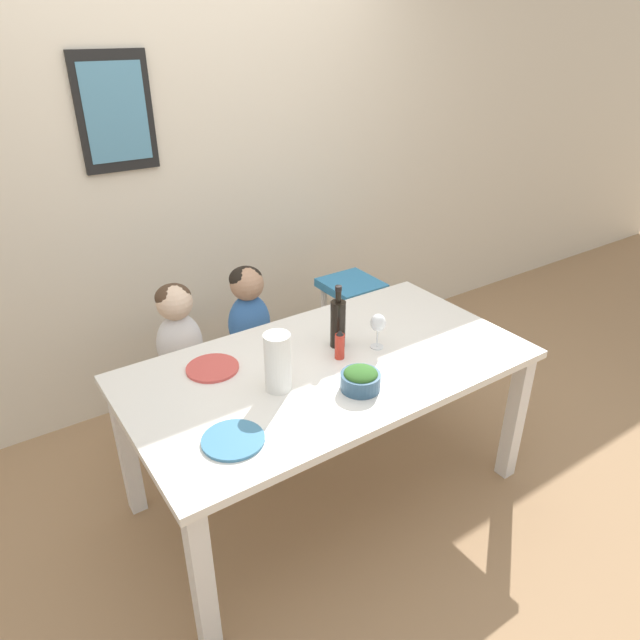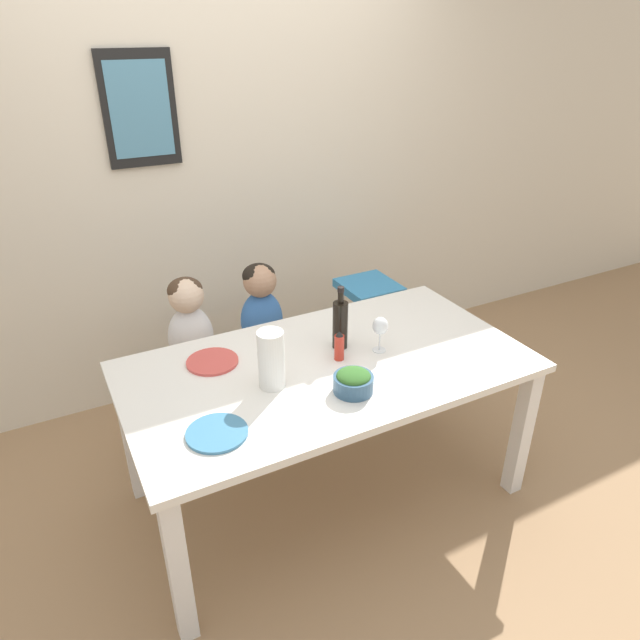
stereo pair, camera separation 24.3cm
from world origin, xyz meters
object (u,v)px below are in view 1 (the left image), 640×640
at_px(chair_right_highchair, 351,306).
at_px(dinner_plate_back_left, 212,368).
at_px(wine_bottle, 338,322).
at_px(paper_towel_roll, 278,362).
at_px(chair_far_left, 185,384).
at_px(salad_bowl_large, 361,379).
at_px(dinner_plate_front_left, 233,440).
at_px(person_child_center, 248,307).
at_px(person_child_left, 178,327).
at_px(chair_far_center, 252,361).
at_px(wine_glass_near, 378,324).

xyz_separation_m(chair_right_highchair, dinner_plate_back_left, (-1.11, -0.49, 0.21)).
relative_size(wine_bottle, paper_towel_roll, 1.21).
bearing_deg(chair_far_left, salad_bowl_large, -67.59).
height_order(salad_bowl_large, dinner_plate_front_left, salad_bowl_large).
distance_m(chair_far_left, wine_bottle, 0.95).
bearing_deg(dinner_plate_back_left, person_child_center, 48.96).
height_order(person_child_left, paper_towel_roll, paper_towel_roll).
height_order(person_child_center, paper_towel_roll, paper_towel_roll).
xyz_separation_m(chair_far_center, dinner_plate_back_left, (-0.43, -0.49, 0.37)).
distance_m(person_child_center, paper_towel_roll, 0.83).
height_order(chair_far_left, dinner_plate_front_left, dinner_plate_front_left).
relative_size(person_child_left, wine_bottle, 1.63).
bearing_deg(person_child_left, dinner_plate_back_left, -94.15).
bearing_deg(wine_bottle, chair_far_center, 101.56).
xyz_separation_m(person_child_center, dinner_plate_front_left, (-0.57, -0.97, 0.03)).
relative_size(chair_far_center, dinner_plate_front_left, 1.98).
relative_size(wine_glass_near, salad_bowl_large, 1.02).
height_order(chair_far_left, wine_glass_near, wine_glass_near).
bearing_deg(chair_right_highchair, person_child_center, 179.86).
relative_size(chair_far_left, person_child_center, 0.92).
xyz_separation_m(chair_far_center, salad_bowl_large, (0.00, -0.96, 0.41)).
height_order(chair_far_center, wine_bottle, wine_bottle).
distance_m(chair_far_center, wine_glass_near, 0.92).
xyz_separation_m(chair_far_center, dinner_plate_front_left, (-0.57, -0.97, 0.37)).
height_order(chair_right_highchair, wine_glass_near, wine_glass_near).
xyz_separation_m(person_child_left, paper_towel_roll, (0.13, -0.77, 0.15)).
bearing_deg(wine_glass_near, dinner_plate_front_left, -164.88).
bearing_deg(dinner_plate_front_left, person_child_center, 59.57).
bearing_deg(wine_glass_near, dinner_plate_back_left, 160.44).
distance_m(paper_towel_roll, dinner_plate_back_left, 0.34).
height_order(chair_far_left, paper_towel_roll, paper_towel_roll).
height_order(wine_bottle, paper_towel_roll, wine_bottle).
bearing_deg(person_child_left, wine_glass_near, -48.22).
height_order(chair_far_left, person_child_left, person_child_left).
bearing_deg(wine_bottle, chair_far_left, 129.71).
bearing_deg(wine_bottle, paper_towel_roll, -160.00).
relative_size(chair_right_highchair, dinner_plate_front_left, 3.05).
distance_m(wine_bottle, salad_bowl_large, 0.36).
bearing_deg(person_child_left, paper_towel_roll, -80.81).
relative_size(person_child_left, dinner_plate_front_left, 2.16).
xyz_separation_m(paper_towel_roll, salad_bowl_large, (0.27, -0.19, -0.08)).
height_order(person_child_center, wine_glass_near, person_child_center).
relative_size(person_child_center, salad_bowl_large, 2.99).
bearing_deg(chair_far_center, salad_bowl_large, -89.86).
distance_m(chair_right_highchair, paper_towel_roll, 1.27).
relative_size(wine_bottle, dinner_plate_front_left, 1.33).
bearing_deg(wine_bottle, dinner_plate_front_left, -154.18).
distance_m(person_child_left, dinner_plate_back_left, 0.50).
distance_m(chair_right_highchair, person_child_left, 1.09).
relative_size(chair_far_left, paper_towel_roll, 1.80).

